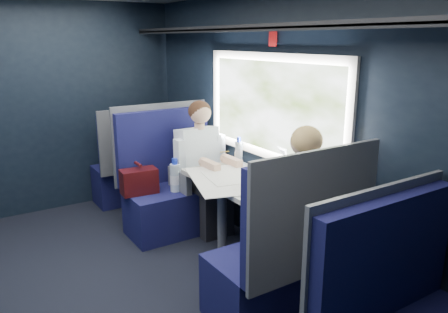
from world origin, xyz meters
TOP-DOWN VIEW (x-y plane):
  - ground at (0.00, 0.00)m, footprint 2.80×4.20m
  - room_shell at (0.02, 0.00)m, footprint 3.00×4.40m
  - table at (1.03, 0.00)m, footprint 0.62×1.00m
  - seat_bay_near at (0.83, 0.87)m, footprint 1.07×0.62m
  - seat_bay_far at (0.85, -0.87)m, footprint 1.04×0.62m
  - seat_row_front at (0.85, 1.80)m, footprint 1.04×0.51m
  - man at (1.10, 0.70)m, footprint 0.53×0.56m
  - woman at (1.10, -0.71)m, footprint 0.53×0.56m
  - papers at (0.93, 0.01)m, footprint 0.79×0.96m
  - laptop at (1.36, -0.06)m, footprint 0.29×0.37m
  - bottle_small at (1.33, 0.41)m, footprint 0.07×0.07m
  - cup at (1.33, 0.41)m, footprint 0.08×0.08m

SIDE VIEW (x-z plane):
  - ground at x=0.00m, z-range -0.01..0.00m
  - seat_row_front at x=0.85m, z-range -0.17..0.99m
  - seat_bay_far at x=0.85m, z-range -0.22..1.04m
  - seat_bay_near at x=0.83m, z-range -0.21..1.05m
  - table at x=1.03m, z-range 0.29..1.03m
  - man at x=1.10m, z-range 0.06..1.38m
  - woman at x=1.10m, z-range 0.07..1.39m
  - papers at x=0.93m, z-range 0.74..0.75m
  - cup at x=1.33m, z-range 0.74..0.84m
  - laptop at x=1.36m, z-range 0.68..0.94m
  - bottle_small at x=1.33m, z-range 0.73..0.97m
  - room_shell at x=0.02m, z-range 0.28..2.68m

